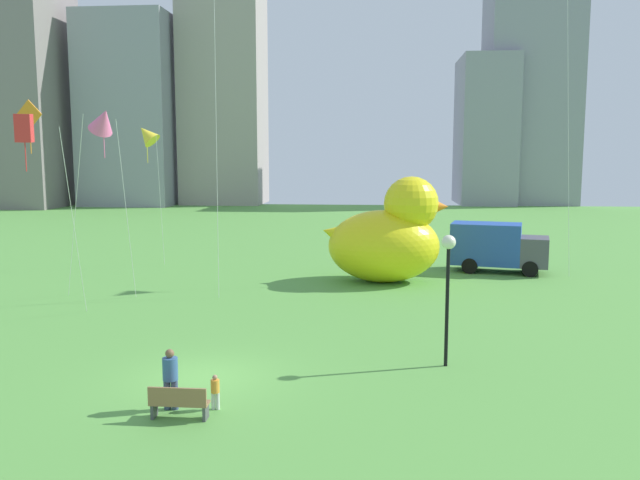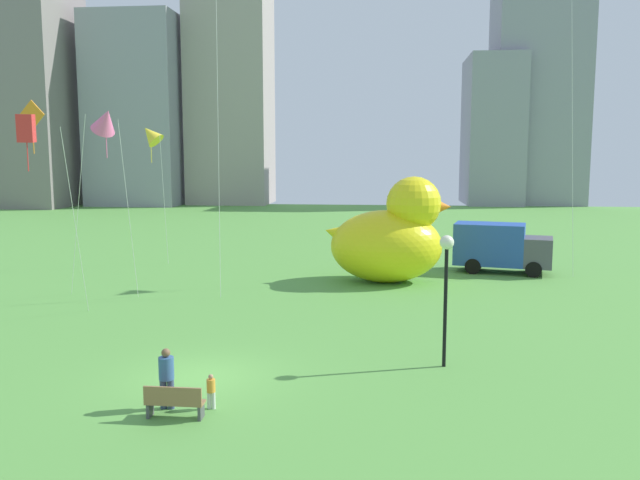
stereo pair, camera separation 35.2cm
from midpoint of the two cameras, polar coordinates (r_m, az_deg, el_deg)
name	(u,v)px [view 2 (the right image)]	position (r m, az deg, el deg)	size (l,w,h in m)	color
ground_plane	(202,378)	(20.92, -9.73, -11.74)	(140.00, 140.00, 0.00)	#579841
park_bench	(174,401)	(17.88, -12.03, -13.60)	(1.54, 0.46, 0.90)	olive
person_adult	(167,376)	(18.44, -12.69, -11.46)	(0.41, 0.41, 1.67)	#38476B
person_child	(211,390)	(18.33, -8.92, -12.78)	(0.24, 0.24, 0.97)	silver
giant_inflatable_duck	(391,237)	(35.22, 6.48, 0.22)	(6.87, 4.41, 5.69)	yellow
lamppost	(446,267)	(21.27, 11.42, -2.33)	(0.45, 0.45, 4.30)	black
box_truck	(500,248)	(39.47, 15.68, -0.68)	(5.84, 3.48, 2.85)	#264CA5
city_skyline	(276,86)	(90.47, -3.73, 13.27)	(76.40, 22.53, 40.14)	gray
kite_pink	(106,121)	(31.72, -17.89, 9.87)	(1.90, 1.89, 9.15)	silver
kite_yellow	(151,135)	(41.32, -14.31, 8.89)	(1.69, 1.43, 8.81)	silver
kite_red	(26,129)	(28.63, -23.90, 8.82)	(2.45, 3.32, 8.44)	silver
kite_orange	(35,122)	(31.76, -23.28, 9.40)	(3.15, 2.66, 9.21)	silver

